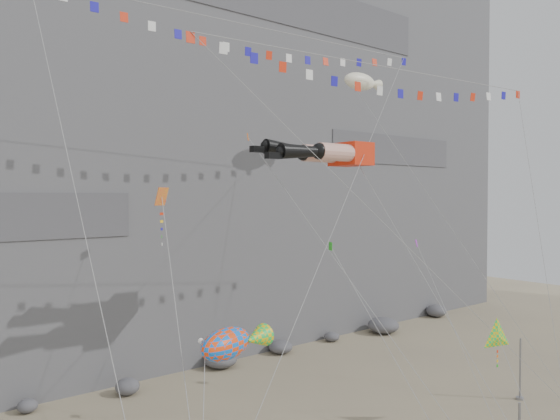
{
  "coord_description": "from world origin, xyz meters",
  "views": [
    {
      "loc": [
        -22.74,
        -18.46,
        13.33
      ],
      "look_at": [
        -0.54,
        9.0,
        12.38
      ],
      "focal_mm": 35.0,
      "sensor_mm": 36.0,
      "label": 1
    }
  ],
  "objects": [
    {
      "name": "small_kite_a",
      "position": [
        -2.53,
        9.2,
        16.5
      ],
      "size": [
        3.34,
        16.2,
        23.21
      ],
      "color": "orange",
      "rests_on": "ground"
    },
    {
      "name": "blimp_windsock",
      "position": [
        9.52,
        11.36,
        22.32
      ],
      "size": [
        7.01,
        14.9,
        26.81
      ],
      "color": "white",
      "rests_on": "ground"
    },
    {
      "name": "delta_kite",
      "position": [
        6.33,
        -2.29,
        5.22
      ],
      "size": [
        5.08,
        5.75,
        8.32
      ],
      "color": "yellow",
      "rests_on": "ground"
    },
    {
      "name": "flag_banner_lower",
      "position": [
        3.29,
        3.09,
        21.01
      ],
      "size": [
        26.12,
        7.52,
        24.0
      ],
      "color": "red",
      "rests_on": "ground"
    },
    {
      "name": "fish_windsock",
      "position": [
        -11.02,
        -0.58,
        7.48
      ],
      "size": [
        5.59,
        5.03,
        9.04
      ],
      "color": "#FF400D",
      "rests_on": "ground"
    },
    {
      "name": "anchor_pole_right",
      "position": [
        11.61,
        -0.9,
        2.01
      ],
      "size": [
        0.12,
        0.12,
        4.02
      ],
      "primitive_type": "cylinder",
      "color": "gray",
      "rests_on": "ground"
    },
    {
      "name": "harlequin_kite",
      "position": [
        -11.66,
        3.57,
        13.22
      ],
      "size": [
        2.8,
        8.08,
        15.15
      ],
      "color": "red",
      "rests_on": "ground"
    },
    {
      "name": "small_kite_b",
      "position": [
        6.86,
        3.69,
        9.97
      ],
      "size": [
        5.43,
        10.15,
        14.7
      ],
      "color": "purple",
      "rests_on": "ground"
    },
    {
      "name": "cliff",
      "position": [
        0.0,
        32.0,
        25.0
      ],
      "size": [
        80.0,
        28.0,
        50.0
      ],
      "primitive_type": "cube",
      "color": "slate",
      "rests_on": "ground"
    },
    {
      "name": "legs_kite",
      "position": [
        0.4,
        5.8,
        15.93
      ],
      "size": [
        8.13,
        14.67,
        20.72
      ],
      "rotation": [
        0.0,
        0.0,
        -0.02
      ],
      "color": "red",
      "rests_on": "ground"
    },
    {
      "name": "small_kite_c",
      "position": [
        -1.69,
        2.95,
        10.29
      ],
      "size": [
        0.96,
        9.56,
        13.81
      ],
      "color": "green",
      "rests_on": "ground"
    },
    {
      "name": "talus_boulders",
      "position": [
        0.0,
        17.0,
        0.6
      ],
      "size": [
        60.0,
        3.0,
        1.2
      ],
      "primitive_type": null,
      "color": "#5A5A5E",
      "rests_on": "ground"
    },
    {
      "name": "flag_banner_upper",
      "position": [
        -1.84,
        9.56,
        24.0
      ],
      "size": [
        26.99,
        14.14,
        30.41
      ],
      "color": "red",
      "rests_on": "ground"
    }
  ]
}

